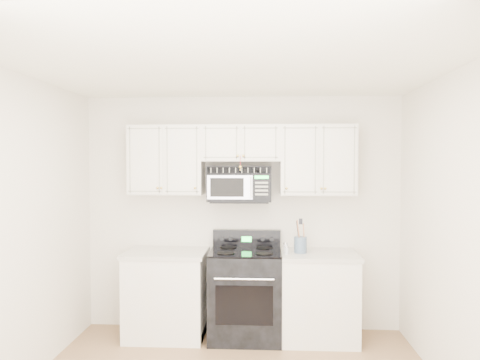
{
  "coord_description": "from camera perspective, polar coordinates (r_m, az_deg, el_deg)",
  "views": [
    {
      "loc": [
        0.27,
        -3.48,
        1.87
      ],
      "look_at": [
        0.0,
        1.3,
        1.69
      ],
      "focal_mm": 35.0,
      "sensor_mm": 36.0,
      "label": 1
    }
  ],
  "objects": [
    {
      "name": "microwave",
      "position": [
        5.06,
        -0.05,
        -0.44
      ],
      "size": [
        0.69,
        0.39,
        0.38
      ],
      "color": "black",
      "rests_on": "ground"
    },
    {
      "name": "shaker_salt",
      "position": [
        4.98,
        5.58,
        -8.21
      ],
      "size": [
        0.05,
        0.05,
        0.11
      ],
      "color": "silver",
      "rests_on": "base_cabinet_right"
    },
    {
      "name": "upper_cabinets",
      "position": [
        5.07,
        0.18,
        2.88
      ],
      "size": [
        2.44,
        0.37,
        0.75
      ],
      "color": "beige",
      "rests_on": "ground"
    },
    {
      "name": "base_cabinet_right",
      "position": [
        5.15,
        9.29,
        -14.14
      ],
      "size": [
        0.86,
        0.65,
        0.92
      ],
      "color": "beige",
      "rests_on": "ground"
    },
    {
      "name": "room",
      "position": [
        3.53,
        -1.19,
        -7.14
      ],
      "size": [
        3.51,
        3.51,
        2.61
      ],
      "color": "olive",
      "rests_on": "ground"
    },
    {
      "name": "range",
      "position": [
        5.11,
        0.69,
        -13.58
      ],
      "size": [
        0.75,
        0.68,
        1.12
      ],
      "color": "black",
      "rests_on": "ground"
    },
    {
      "name": "shaker_pepper",
      "position": [
        4.89,
        5.71,
        -8.5
      ],
      "size": [
        0.04,
        0.04,
        0.09
      ],
      "color": "silver",
      "rests_on": "base_cabinet_right"
    },
    {
      "name": "base_cabinet_left",
      "position": [
        5.23,
        -8.95,
        -13.88
      ],
      "size": [
        0.86,
        0.65,
        0.92
      ],
      "color": "beige",
      "rests_on": "ground"
    },
    {
      "name": "utensil_crock",
      "position": [
        4.99,
        7.38,
        -7.78
      ],
      "size": [
        0.13,
        0.13,
        0.36
      ],
      "color": "slate",
      "rests_on": "base_cabinet_right"
    }
  ]
}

